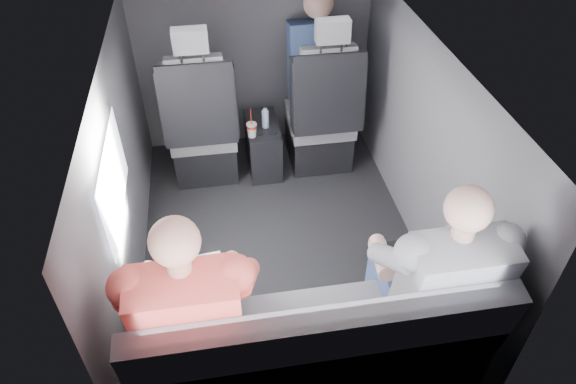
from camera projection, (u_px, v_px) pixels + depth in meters
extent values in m
plane|color=black|center=(280.00, 243.00, 3.48)|extent=(2.60, 2.60, 0.00)
plane|color=#B2B2AD|center=(278.00, 58.00, 2.61)|extent=(2.60, 2.60, 0.00)
cube|color=#56565B|center=(124.00, 179.00, 2.93)|extent=(0.02, 2.60, 1.35)
cube|color=#56565B|center=(424.00, 150.00, 3.15)|extent=(0.02, 2.60, 1.35)
cube|color=#56565B|center=(254.00, 65.00, 4.02)|extent=(1.80, 0.02, 1.35)
cube|color=#56565B|center=(327.00, 356.00, 2.06)|extent=(1.80, 0.02, 1.35)
cube|color=white|center=(114.00, 181.00, 2.56)|extent=(0.02, 0.75, 0.42)
cube|color=black|center=(329.00, 85.00, 3.52)|extent=(0.35, 0.11, 0.59)
cube|color=black|center=(206.00, 153.00, 4.02)|extent=(0.46, 0.48, 0.30)
cube|color=slate|center=(203.00, 130.00, 3.86)|extent=(0.48, 0.46, 0.14)
cube|color=slate|center=(198.00, 100.00, 3.47)|extent=(0.38, 0.18, 0.61)
cube|color=black|center=(166.00, 107.00, 3.46)|extent=(0.08, 0.21, 0.53)
cube|color=black|center=(231.00, 101.00, 3.51)|extent=(0.08, 0.21, 0.53)
cube|color=black|center=(198.00, 106.00, 3.42)|extent=(0.50, 0.11, 0.58)
cube|color=slate|center=(190.00, 40.00, 3.15)|extent=(0.22, 0.10, 0.15)
cube|color=black|center=(318.00, 142.00, 4.13)|extent=(0.46, 0.48, 0.30)
cube|color=slate|center=(320.00, 119.00, 3.97)|extent=(0.48, 0.46, 0.14)
cube|color=slate|center=(328.00, 89.00, 3.58)|extent=(0.38, 0.18, 0.61)
cube|color=black|center=(297.00, 96.00, 3.57)|extent=(0.08, 0.21, 0.53)
cube|color=black|center=(358.00, 91.00, 3.62)|extent=(0.08, 0.21, 0.53)
cube|color=black|center=(330.00, 95.00, 3.53)|extent=(0.50, 0.11, 0.58)
cube|color=slate|center=(333.00, 31.00, 3.26)|extent=(0.22, 0.10, 0.15)
cube|color=black|center=(263.00, 145.00, 4.01)|extent=(0.24, 0.48, 0.40)
cylinder|color=black|center=(258.00, 132.00, 3.78)|extent=(0.09, 0.09, 0.01)
cylinder|color=black|center=(272.00, 131.00, 3.80)|extent=(0.09, 0.09, 0.01)
cube|color=slate|center=(311.00, 357.00, 2.57)|extent=(1.60, 0.50, 0.45)
cube|color=slate|center=(325.00, 345.00, 2.10)|extent=(1.60, 0.17, 0.47)
cylinder|color=red|center=(251.00, 126.00, 3.70)|extent=(0.08, 0.08, 0.02)
cylinder|color=white|center=(251.00, 124.00, 3.69)|extent=(0.08, 0.08, 0.01)
cylinder|color=red|center=(251.00, 116.00, 3.64)|extent=(0.01, 0.01, 0.13)
cylinder|color=#ABC8E7|center=(265.00, 119.00, 3.81)|extent=(0.05, 0.05, 0.14)
cylinder|color=#ABC8E7|center=(265.00, 110.00, 3.76)|extent=(0.03, 0.03, 0.02)
cube|color=white|center=(188.00, 278.00, 2.48)|extent=(0.39, 0.30, 0.02)
cube|color=silver|center=(188.00, 279.00, 2.47)|extent=(0.31, 0.18, 0.00)
cube|color=white|center=(187.00, 265.00, 2.54)|extent=(0.11, 0.07, 0.00)
cube|color=white|center=(184.00, 287.00, 2.27)|extent=(0.37, 0.12, 0.25)
cube|color=silver|center=(185.00, 286.00, 2.28)|extent=(0.32, 0.09, 0.22)
cube|color=black|center=(415.00, 254.00, 2.61)|extent=(0.31, 0.22, 0.02)
cube|color=black|center=(416.00, 255.00, 2.59)|extent=(0.25, 0.13, 0.00)
cube|color=black|center=(411.00, 244.00, 2.65)|extent=(0.09, 0.05, 0.00)
cube|color=black|center=(428.00, 259.00, 2.44)|extent=(0.30, 0.08, 0.20)
cube|color=silver|center=(427.00, 258.00, 2.44)|extent=(0.27, 0.06, 0.17)
cube|color=#38383D|center=(170.00, 320.00, 2.39)|extent=(0.16, 0.47, 0.14)
cube|color=#38383D|center=(220.00, 313.00, 2.41)|extent=(0.16, 0.47, 0.14)
cube|color=#38383D|center=(179.00, 315.00, 2.76)|extent=(0.14, 0.14, 0.45)
cube|color=#38383D|center=(222.00, 309.00, 2.79)|extent=(0.14, 0.14, 0.45)
cube|color=#E04A49|center=(189.00, 318.00, 2.08)|extent=(0.42, 0.29, 0.57)
sphere|color=#DBA089|center=(175.00, 242.00, 1.84)|extent=(0.19, 0.19, 0.19)
cylinder|color=#DBA089|center=(144.00, 286.00, 2.33)|extent=(0.12, 0.29, 0.13)
cylinder|color=#DBA089|center=(237.00, 275.00, 2.38)|extent=(0.12, 0.29, 0.13)
cube|color=navy|center=(401.00, 289.00, 2.52)|extent=(0.16, 0.46, 0.14)
cube|color=navy|center=(445.00, 283.00, 2.55)|extent=(0.16, 0.46, 0.14)
cube|color=navy|center=(380.00, 289.00, 2.90)|extent=(0.14, 0.14, 0.45)
cube|color=navy|center=(419.00, 284.00, 2.92)|extent=(0.14, 0.14, 0.45)
cube|color=gray|center=(450.00, 283.00, 2.22)|extent=(0.42, 0.28, 0.57)
sphere|color=#D3A390|center=(469.00, 209.00, 1.98)|extent=(0.19, 0.19, 0.19)
cylinder|color=#D3A390|center=(381.00, 257.00, 2.47)|extent=(0.12, 0.29, 0.13)
cylinder|color=#D3A390|center=(464.00, 246.00, 2.52)|extent=(0.12, 0.29, 0.13)
cube|color=navy|center=(317.00, 61.00, 3.84)|extent=(0.42, 0.27, 0.61)
sphere|color=#DBA089|center=(318.00, 3.00, 3.58)|extent=(0.21, 0.21, 0.21)
cube|color=navy|center=(314.00, 92.00, 4.08)|extent=(0.36, 0.42, 0.13)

